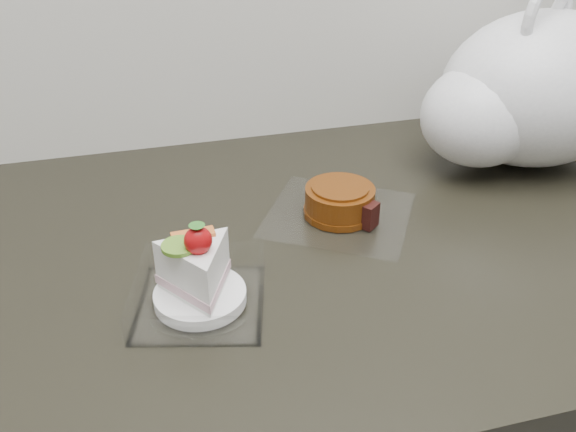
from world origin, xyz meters
The scene contains 3 objects.
cake_tray centered at (-0.17, 1.60, 0.93)m, with size 0.16×0.16×0.10m.
mooncake_wrap centered at (0.03, 1.73, 0.92)m, with size 0.24×0.24×0.04m.
plastic_bag centered at (0.34, 1.81, 1.01)m, with size 0.38×0.31×0.27m.
Camera 1 is at (-0.22, 1.06, 1.33)m, focal length 40.00 mm.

